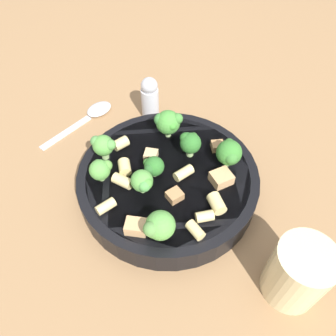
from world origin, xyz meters
TOP-DOWN VIEW (x-y plane):
  - ground_plane at (0.00, 0.00)m, footprint 2.00×2.00m
  - pasta_bowl at (0.00, 0.00)m, footprint 0.26×0.26m
  - broccoli_floret_0 at (0.02, -0.07)m, footprint 0.04×0.04m
  - broccoli_floret_1 at (0.02, 0.04)m, footprint 0.03×0.03m
  - broccoli_floret_2 at (0.02, 0.01)m, footprint 0.03×0.03m
  - broccoli_floret_3 at (-0.08, -0.04)m, footprint 0.04×0.04m
  - broccoli_floret_4 at (0.10, -0.00)m, footprint 0.04×0.03m
  - broccoli_floret_5 at (0.08, 0.04)m, footprint 0.03×0.03m
  - broccoli_floret_6 at (-0.02, -0.04)m, footprint 0.03×0.03m
  - broccoli_floret_7 at (-0.02, 0.10)m, footprint 0.04×0.04m
  - rigatoni_0 at (-0.02, 0.00)m, footprint 0.03×0.03m
  - rigatoni_1 at (-0.06, 0.08)m, footprint 0.03×0.03m
  - rigatoni_2 at (0.08, -0.03)m, footprint 0.03×0.03m
  - rigatoni_3 at (-0.07, 0.06)m, footprint 0.03×0.02m
  - rigatoni_4 at (0.06, 0.02)m, footprint 0.03×0.03m
  - rigatoni_5 at (0.06, 0.08)m, footprint 0.03×0.03m
  - rigatoni_6 at (-0.08, 0.04)m, footprint 0.03×0.03m
  - rigatoni_7 at (0.05, 0.04)m, footprint 0.03×0.02m
  - chicken_chunk_0 at (0.01, 0.10)m, footprint 0.03×0.02m
  - chicken_chunk_1 at (-0.02, 0.04)m, footprint 0.03×0.03m
  - chicken_chunk_2 at (-0.06, -0.07)m, footprint 0.02×0.02m
  - chicken_chunk_3 at (-0.08, -0.01)m, footprint 0.04×0.04m
  - chicken_chunk_4 at (0.03, -0.02)m, footprint 0.02×0.02m
  - drinking_glass at (-0.19, 0.10)m, footprint 0.07×0.07m
  - pepper_shaker at (0.08, -0.15)m, footprint 0.03×0.03m
  - spoon at (0.19, -0.12)m, footprint 0.08×0.15m

SIDE VIEW (x-z plane):
  - ground_plane at x=0.00m, z-range 0.00..0.00m
  - spoon at x=0.19m, z-range 0.00..0.01m
  - pasta_bowl at x=0.00m, z-range 0.00..0.04m
  - drinking_glass at x=-0.19m, z-range -0.01..0.08m
  - pepper_shaker at x=0.08m, z-range 0.00..0.08m
  - chicken_chunk_2 at x=-0.06m, z-range 0.04..0.05m
  - chicken_chunk_1 at x=-0.02m, z-range 0.04..0.05m
  - chicken_chunk_4 at x=0.03m, z-range 0.04..0.05m
  - rigatoni_5 at x=0.06m, z-range 0.04..0.05m
  - rigatoni_1 at x=-0.06m, z-range 0.04..0.05m
  - rigatoni_3 at x=-0.07m, z-range 0.04..0.05m
  - rigatoni_0 at x=-0.02m, z-range 0.04..0.05m
  - rigatoni_7 at x=0.05m, z-range 0.04..0.05m
  - chicken_chunk_3 at x=-0.08m, z-range 0.04..0.05m
  - chicken_chunk_0 at x=0.01m, z-range 0.04..0.05m
  - rigatoni_2 at x=0.08m, z-range 0.04..0.06m
  - rigatoni_4 at x=0.06m, z-range 0.04..0.06m
  - rigatoni_6 at x=-0.08m, z-range 0.04..0.06m
  - broccoli_floret_2 at x=0.02m, z-range 0.04..0.07m
  - broccoli_floret_5 at x=0.08m, z-range 0.04..0.08m
  - broccoli_floret_1 at x=0.02m, z-range 0.04..0.08m
  - broccoli_floret_6 at x=-0.02m, z-range 0.04..0.08m
  - broccoli_floret_3 at x=-0.08m, z-range 0.04..0.09m
  - broccoli_floret_4 at x=0.10m, z-range 0.04..0.09m
  - broccoli_floret_7 at x=-0.02m, z-range 0.04..0.09m
  - broccoli_floret_0 at x=0.02m, z-range 0.04..0.09m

